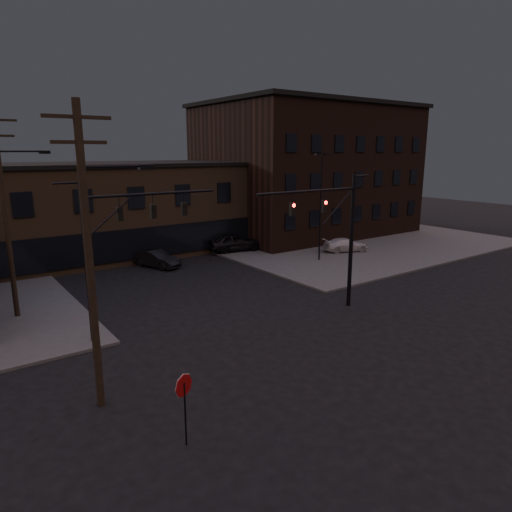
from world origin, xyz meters
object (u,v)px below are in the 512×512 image
(traffic_signal_far, at_px, (112,241))
(car_crossing, at_px, (157,259))
(stop_sign, at_px, (184,393))
(parked_car_lot_a, at_px, (234,242))
(parked_car_lot_b, at_px, (346,245))
(traffic_signal_near, at_px, (338,228))

(traffic_signal_far, xyz_separation_m, car_crossing, (7.52, 12.31, -4.32))
(stop_sign, bearing_deg, parked_car_lot_a, 53.83)
(car_crossing, bearing_deg, parked_car_lot_b, -39.59)
(traffic_signal_far, distance_m, stop_sign, 10.55)
(stop_sign, height_order, car_crossing, stop_sign)
(traffic_signal_near, height_order, parked_car_lot_a, traffic_signal_near)
(stop_sign, xyz_separation_m, parked_car_lot_b, (25.38, 17.04, -1.09))
(traffic_signal_near, relative_size, traffic_signal_far, 1.00)
(stop_sign, relative_size, parked_car_lot_a, 0.50)
(stop_sign, xyz_separation_m, parked_car_lot_a, (17.00, 23.25, -0.84))
(traffic_signal_near, distance_m, traffic_signal_far, 12.57)
(traffic_signal_near, relative_size, parked_car_lot_a, 1.60)
(parked_car_lot_b, relative_size, car_crossing, 1.00)
(traffic_signal_near, relative_size, car_crossing, 1.91)
(traffic_signal_far, bearing_deg, stop_sign, -97.32)
(traffic_signal_near, height_order, parked_car_lot_b, traffic_signal_near)
(traffic_signal_far, relative_size, stop_sign, 3.23)
(parked_car_lot_a, bearing_deg, traffic_signal_far, 141.15)
(parked_car_lot_b, xyz_separation_m, car_crossing, (-16.58, 5.26, -0.07))
(parked_car_lot_b, bearing_deg, traffic_signal_far, 127.62)
(traffic_signal_near, distance_m, car_crossing, 16.99)
(traffic_signal_near, bearing_deg, stop_sign, -154.10)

